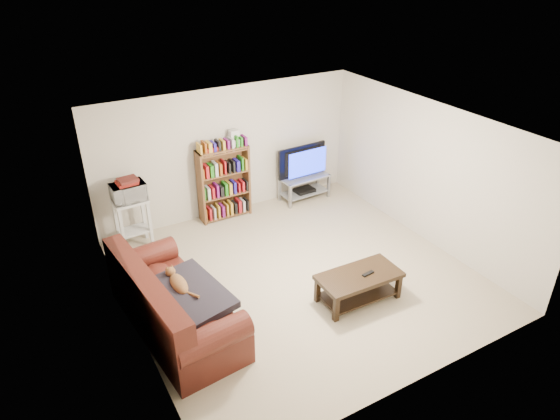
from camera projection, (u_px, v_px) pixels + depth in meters
floor at (298, 275)px, 7.78m from camera, size 5.00×5.00×0.00m
ceiling at (301, 128)px, 6.63m from camera, size 5.00×5.00×0.00m
wall_back at (228, 152)px, 9.12m from camera, size 5.00×0.00×5.00m
wall_front at (423, 304)px, 5.29m from camera, size 5.00×0.00×5.00m
wall_left at (126, 255)px, 6.12m from camera, size 0.00×5.00×5.00m
wall_right at (428, 173)px, 8.29m from camera, size 0.00×5.00×5.00m
sofa at (169, 309)px, 6.55m from camera, size 1.23×2.40×0.99m
blanket at (186, 296)px, 6.42m from camera, size 1.09×1.30×0.19m
cat at (179, 284)px, 6.54m from camera, size 0.32×0.65×0.19m
coffee_table at (359, 282)px, 7.13m from camera, size 1.22×0.63×0.44m
remote at (368, 274)px, 7.06m from camera, size 0.20×0.08×0.02m
tv_stand at (304, 184)px, 9.93m from camera, size 1.01×0.49×0.49m
television at (305, 162)px, 9.71m from camera, size 1.07×0.19×0.61m
dvd_player at (304, 190)px, 10.00m from camera, size 0.41×0.29×0.06m
bookshelf at (224, 182)px, 9.11m from camera, size 0.95×0.30×1.38m
shelf_clutter at (226, 141)px, 8.80m from camera, size 0.70×0.21×0.28m
microwave_stand at (132, 217)px, 8.28m from camera, size 0.56×0.42×0.87m
microwave at (128, 192)px, 8.06m from camera, size 0.55×0.39×0.30m
game_boxes at (127, 182)px, 7.97m from camera, size 0.33×0.29×0.05m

